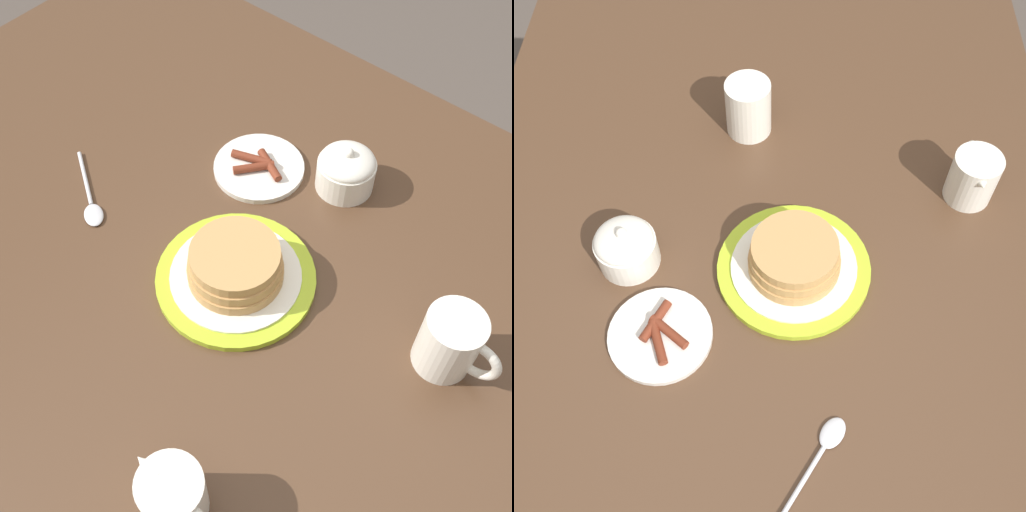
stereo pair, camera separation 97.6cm
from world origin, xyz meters
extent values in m
plane|color=#51473F|center=(0.00, 0.00, 0.00)|extent=(8.00, 8.00, 0.00)
cube|color=#4C3321|center=(0.00, 0.00, 0.76)|extent=(1.56, 1.02, 0.03)
cube|color=#4C3321|center=(0.72, -0.45, 0.37)|extent=(0.07, 0.07, 0.74)
cube|color=#4C3321|center=(0.72, 0.45, 0.37)|extent=(0.07, 0.07, 0.74)
cylinder|color=#AAC628|center=(0.01, -0.05, 0.78)|extent=(0.24, 0.24, 0.01)
cylinder|color=white|center=(0.01, -0.05, 0.79)|extent=(0.20, 0.20, 0.00)
cylinder|color=tan|center=(0.01, -0.05, 0.80)|extent=(0.14, 0.14, 0.02)
cylinder|color=tan|center=(0.01, -0.05, 0.82)|extent=(0.14, 0.14, 0.02)
cylinder|color=tan|center=(0.01, -0.05, 0.84)|extent=(0.13, 0.13, 0.02)
cylinder|color=silver|center=(-0.11, 0.15, 0.78)|extent=(0.15, 0.15, 0.01)
cylinder|color=maroon|center=(-0.13, 0.15, 0.79)|extent=(0.07, 0.04, 0.01)
cylinder|color=maroon|center=(-0.09, 0.16, 0.79)|extent=(0.07, 0.04, 0.01)
cylinder|color=maroon|center=(-0.11, 0.13, 0.79)|extent=(0.05, 0.06, 0.01)
cylinder|color=silver|center=(0.31, 0.04, 0.82)|extent=(0.08, 0.08, 0.10)
torus|color=silver|center=(0.35, 0.04, 0.82)|extent=(0.07, 0.01, 0.07)
cylinder|color=#472819|center=(0.31, 0.04, 0.87)|extent=(0.07, 0.07, 0.00)
cylinder|color=silver|center=(0.17, -0.34, 0.82)|extent=(0.08, 0.08, 0.09)
cone|color=silver|center=(0.13, -0.34, 0.85)|extent=(0.04, 0.04, 0.04)
torus|color=silver|center=(0.21, -0.34, 0.83)|extent=(0.05, 0.01, 0.05)
cylinder|color=silver|center=(0.02, 0.21, 0.80)|extent=(0.10, 0.10, 0.05)
ellipsoid|color=silver|center=(0.02, 0.21, 0.83)|extent=(0.09, 0.09, 0.03)
sphere|color=silver|center=(0.02, 0.21, 0.85)|extent=(0.02, 0.02, 0.02)
cylinder|color=silver|center=(-0.32, -0.06, 0.78)|extent=(0.11, 0.07, 0.01)
ellipsoid|color=silver|center=(-0.25, -0.10, 0.78)|extent=(0.06, 0.05, 0.01)
camera|label=1|loc=(0.37, -0.43, 1.58)|focal=45.00mm
camera|label=2|loc=(-0.51, -0.03, 1.64)|focal=45.00mm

